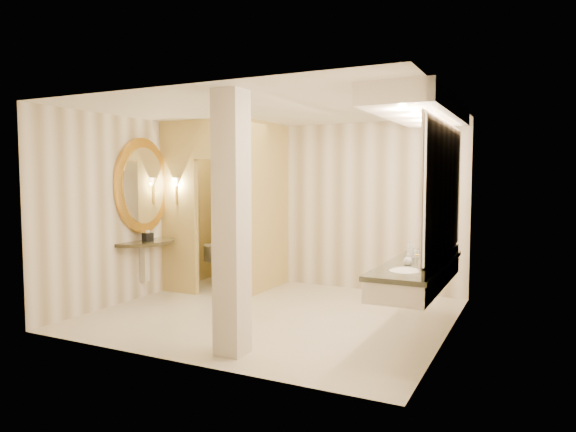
# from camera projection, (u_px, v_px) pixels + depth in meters

# --- Properties ---
(floor) EXTENTS (4.50, 4.50, 0.00)m
(floor) POSITION_uv_depth(u_px,v_px,m) (273.00, 314.00, 6.86)
(floor) COLOR silver
(floor) RESTS_ON ground
(ceiling) EXTENTS (4.50, 4.50, 0.00)m
(ceiling) POSITION_uv_depth(u_px,v_px,m) (272.00, 110.00, 6.66)
(ceiling) COLOR white
(ceiling) RESTS_ON wall_back
(wall_back) EXTENTS (4.50, 0.02, 2.70)m
(wall_back) POSITION_uv_depth(u_px,v_px,m) (329.00, 206.00, 8.55)
(wall_back) COLOR silver
(wall_back) RESTS_ON floor
(wall_front) EXTENTS (4.50, 0.02, 2.70)m
(wall_front) POSITION_uv_depth(u_px,v_px,m) (176.00, 226.00, 4.97)
(wall_front) COLOR silver
(wall_front) RESTS_ON floor
(wall_left) EXTENTS (0.02, 4.00, 2.70)m
(wall_left) POSITION_uv_depth(u_px,v_px,m) (141.00, 209.00, 7.75)
(wall_left) COLOR silver
(wall_left) RESTS_ON floor
(wall_right) EXTENTS (0.02, 4.00, 2.70)m
(wall_right) POSITION_uv_depth(u_px,v_px,m) (449.00, 219.00, 5.77)
(wall_right) COLOR silver
(wall_right) RESTS_ON floor
(toilet_closet) EXTENTS (1.50, 1.55, 2.70)m
(toilet_closet) POSITION_uv_depth(u_px,v_px,m) (238.00, 205.00, 8.12)
(toilet_closet) COLOR #CFBD6C
(toilet_closet) RESTS_ON floor
(wall_sconce) EXTENTS (0.14, 0.14, 0.42)m
(wall_sconce) POSITION_uv_depth(u_px,v_px,m) (176.00, 183.00, 7.97)
(wall_sconce) COLOR #B6943A
(wall_sconce) RESTS_ON toilet_closet
(vanity) EXTENTS (0.75, 2.37, 2.09)m
(vanity) POSITION_uv_depth(u_px,v_px,m) (421.00, 195.00, 5.69)
(vanity) COLOR beige
(vanity) RESTS_ON floor
(console_shelf) EXTENTS (1.10, 1.10, 2.00)m
(console_shelf) POSITION_uv_depth(u_px,v_px,m) (142.00, 209.00, 7.72)
(console_shelf) COLOR black
(console_shelf) RESTS_ON floor
(pillar) EXTENTS (0.30, 0.30, 2.70)m
(pillar) POSITION_uv_depth(u_px,v_px,m) (232.00, 224.00, 5.22)
(pillar) COLOR beige
(pillar) RESTS_ON floor
(tissue_box) EXTENTS (0.15, 0.15, 0.13)m
(tissue_box) POSITION_uv_depth(u_px,v_px,m) (148.00, 237.00, 7.61)
(tissue_box) COLOR black
(tissue_box) RESTS_ON console_shelf
(toilet) EXTENTS (0.50, 0.73, 0.69)m
(toilet) POSITION_uv_depth(u_px,v_px,m) (225.00, 262.00, 8.95)
(toilet) COLOR white
(toilet) RESTS_ON floor
(soap_bottle_a) EXTENTS (0.07, 0.08, 0.14)m
(soap_bottle_a) POSITION_uv_depth(u_px,v_px,m) (415.00, 252.00, 6.03)
(soap_bottle_a) COLOR beige
(soap_bottle_a) RESTS_ON vanity
(soap_bottle_b) EXTENTS (0.12, 0.12, 0.13)m
(soap_bottle_b) POSITION_uv_depth(u_px,v_px,m) (408.00, 260.00, 5.53)
(soap_bottle_b) COLOR silver
(soap_bottle_b) RESTS_ON vanity
(soap_bottle_c) EXTENTS (0.11, 0.11, 0.22)m
(soap_bottle_c) POSITION_uv_depth(u_px,v_px,m) (410.00, 250.00, 5.94)
(soap_bottle_c) COLOR #C6B28C
(soap_bottle_c) RESTS_ON vanity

